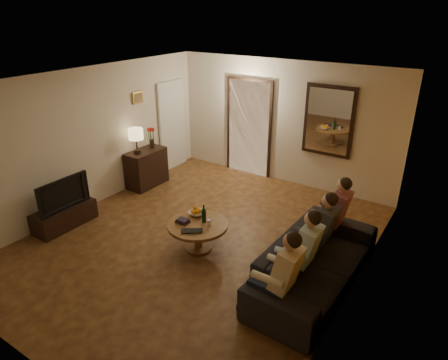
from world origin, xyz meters
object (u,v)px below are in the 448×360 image
Objects in this scene: coffee_table at (198,236)px; laptop at (192,233)px; person_d at (333,218)px; person_a at (281,281)px; table_lamp at (136,141)px; tv at (60,193)px; dog at (268,277)px; person_c at (318,236)px; bowl at (197,213)px; dresser at (147,168)px; wine_bottle at (204,213)px; sofa at (316,263)px; person_b at (301,256)px; tv_stand at (65,216)px.

coffee_table is 0.38m from laptop.
person_d reaches higher than coffee_table.
person_a is 1.75m from laptop.
table_lamp is at bearing 178.88° from person_d.
tv is 1.73× the size of dog.
tv is 4.34m from person_c.
bowl is at bearing -22.70° from table_lamp.
person_c is 2.14× the size of dog.
dresser is 0.74× the size of person_c.
dresser is 0.74× the size of person_d.
person_a is 3.87× the size of wine_bottle.
dresser is at bearing 175.87° from person_d.
person_a is 1.00× the size of person_d.
sofa reaches higher than laptop.
sofa is (4.28, 0.88, -0.28)m from tv.
person_d is at bearing -1.12° from table_lamp.
person_c is 0.95m from dog.
person_c reaches higher than dog.
laptop is (0.05, -0.38, -0.14)m from wine_bottle.
person_a reaches higher than wine_bottle.
bowl is (-1.62, 0.59, 0.20)m from dog.
sofa is 7.48× the size of laptop.
person_b is 1.83m from coffee_table.
sofa is 1.84m from laptop.
person_d is (4.18, -0.08, -0.45)m from table_lamp.
person_a is 1.93m from wine_bottle.
person_c is (4.18, -0.90, 0.21)m from dresser.
table_lamp is 0.45× the size of person_d.
dresser reaches higher than bowl.
person_d reaches higher than laptop.
coffee_table is 0.38m from bowl.
person_b is 2.00m from bowl.
tv is 4.18m from person_a.
tv_stand is 4.24m from person_b.
tv_stand is 4.17× the size of bowl.
person_a is at bearing -22.43° from coffee_table.
tv_stand is 4.56m from person_d.
person_c is 1.85m from laptop.
laptop reaches higher than coffee_table.
table_lamp is at bearing 170.73° from person_c.
coffee_table is at bearing -29.72° from dresser.
tv_stand is 0.90× the size of person_a.
tv_stand is 2.42m from bowl.
dresser is 0.36× the size of sofa.
person_b reaches higher than sofa.
person_a reaches higher than tv_stand.
person_b is 1.00× the size of person_c.
table_lamp is 0.45× the size of person_c.
bowl is (2.21, -0.92, -0.57)m from table_lamp.
person_a is 1.97m from coffee_table.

